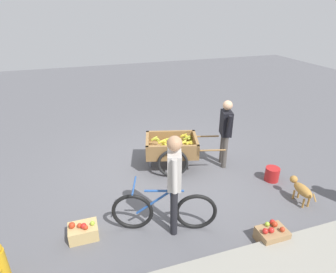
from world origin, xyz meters
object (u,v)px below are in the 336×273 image
bicycle (164,211)px  dog (301,189)px  cyclist_person (174,177)px  apple_crate (272,235)px  fire_hydrant (0,264)px  mixed_fruit_crate (83,231)px  plastic_bucket (272,174)px  vendor_person (226,128)px  fruit_cart (172,148)px

bicycle → dog: 2.56m
cyclist_person → apple_crate: cyclist_person is taller
cyclist_person → fire_hydrant: 2.51m
mixed_fruit_crate → plastic_bucket: bearing=-173.5°
vendor_person → fruit_cart: bearing=-15.5°
bicycle → vendor_person: bearing=-140.9°
vendor_person → dog: bearing=113.8°
bicycle → mixed_fruit_crate: bearing=-9.0°
bicycle → dog: bicycle is taller
vendor_person → mixed_fruit_crate: (3.09, 1.30, -0.77)m
bicycle → fire_hydrant: (2.26, 0.30, -0.02)m
dog → apple_crate: dog is taller
apple_crate → fruit_cart: bearing=-74.5°
fruit_cart → apple_crate: size_ratio=4.07×
dog → fire_hydrant: fire_hydrant is taller
bicycle → plastic_bucket: size_ratio=5.60×
dog → plastic_bucket: bearing=-86.1°
fire_hydrant → apple_crate: 3.76m
plastic_bucket → apple_crate: apple_crate is taller
cyclist_person → mixed_fruit_crate: (1.39, -0.25, -0.86)m
cyclist_person → dog: (-2.41, 0.07, -0.72)m
dog → apple_crate: (1.09, 0.66, -0.15)m
fruit_cart → dog: size_ratio=2.66×
cyclist_person → fire_hydrant: (2.41, 0.26, -0.65)m
fire_hydrant → apple_crate: bearing=172.8°
plastic_bucket → apple_crate: bearing=53.4°
fruit_cart → fire_hydrant: bearing=35.0°
dog → fruit_cart: bearing=-46.7°
apple_crate → vendor_person: bearing=-99.5°
fruit_cart → apple_crate: fruit_cart is taller
vendor_person → bicycle: bearing=39.1°
bicycle → fruit_cart: bearing=-112.6°
mixed_fruit_crate → fire_hydrant: bearing=26.4°
plastic_bucket → mixed_fruit_crate: mixed_fruit_crate is taller
plastic_bucket → apple_crate: (1.04, 1.40, -0.02)m
dog → mixed_fruit_crate: dog is taller
dog → fire_hydrant: size_ratio=1.01×
cyclist_person → dog: size_ratio=2.44×
dog → apple_crate: size_ratio=1.53×
vendor_person → bicycle: vendor_person is taller
dog → fire_hydrant: (4.82, 0.19, 0.06)m
fruit_cart → bicycle: size_ratio=1.12×
fruit_cart → mixed_fruit_crate: 2.58m
apple_crate → mixed_fruit_crate: bearing=-19.7°
fruit_cart → apple_crate: bearing=105.5°
fruit_cart → cyclist_person: cyclist_person is taller
vendor_person → dog: vendor_person is taller
vendor_person → apple_crate: bearing=80.5°
fruit_cart → apple_crate: (-0.72, 2.58, -0.32)m
vendor_person → fire_hydrant: vendor_person is taller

